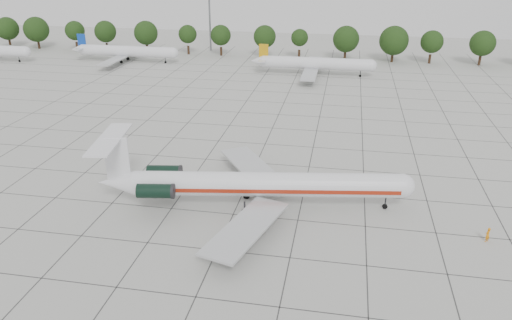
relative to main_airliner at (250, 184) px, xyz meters
The scene contains 8 objects.
ground 6.86m from the main_airliner, 106.32° to the left, with size 260.00×260.00×0.00m, color #B7B8B0.
apron_joints 21.12m from the main_airliner, 94.66° to the left, with size 170.00×170.00×0.02m, color #383838.
main_airliner is the anchor object (origin of this frame).
ground_crew 27.87m from the main_airliner, ahead, with size 0.64×0.42×1.75m, color orange.
bg_airliner_b 92.67m from the main_airliner, 123.20° to the left, with size 28.24×27.20×7.40m.
bg_airliner_c 71.47m from the main_airliner, 87.73° to the left, with size 28.24×27.20×7.40m.
tree_line 91.81m from the main_airliner, 98.38° to the left, with size 249.86×8.44×10.22m.
floodlight_mast 103.39m from the main_airliner, 107.96° to the left, with size 1.60×1.60×25.45m.
Camera 1 is at (12.51, -60.40, 30.60)m, focal length 35.00 mm.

